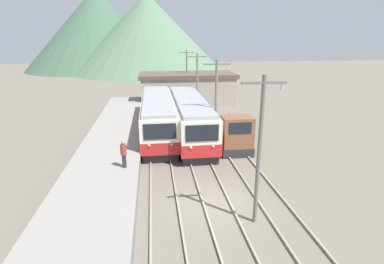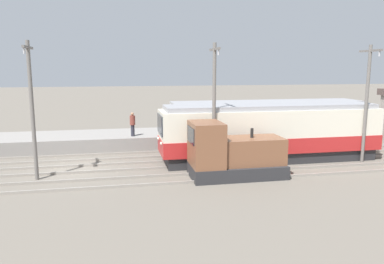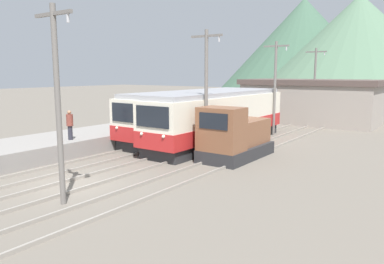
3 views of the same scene
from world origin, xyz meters
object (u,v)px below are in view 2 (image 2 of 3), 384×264
Objects in this scene: catenary_mast_near at (32,106)px; person_on_platform at (133,123)px; commuter_train_center at (270,135)px; catenary_mast_far at (367,100)px; catenary_mast_mid at (214,102)px; commuter_train_left at (266,128)px; shunting_locomotive at (232,155)px.

catenary_mast_near reaches higher than person_on_platform.
commuter_train_center is 1.95× the size of catenary_mast_near.
catenary_mast_mid is at bearing -90.00° from catenary_mast_far.
catenary_mast_far is at bearing 46.74° from commuter_train_left.
commuter_train_center is at bearing 96.36° from catenary_mast_near.
catenary_mast_near is at bearing -98.38° from shunting_locomotive.
commuter_train_left is 1.97× the size of catenary_mast_mid.
commuter_train_center is 8.12× the size of person_on_platform.
catenary_mast_near is (-1.49, -10.13, 2.67)m from shunting_locomotive.
commuter_train_left is 8.22× the size of person_on_platform.
person_on_platform is (-8.08, -4.87, 0.67)m from shunting_locomotive.
catenary_mast_far is (-1.49, 8.89, 2.67)m from shunting_locomotive.
catenary_mast_near is at bearing -38.61° from person_on_platform.
catenary_mast_near is 9.51m from catenary_mast_mid.
commuter_train_left is 1.97× the size of catenary_mast_near.
catenary_mast_far is at bearing 90.00° from catenary_mast_near.
catenary_mast_mid reaches higher than commuter_train_left.
person_on_platform is (-6.58, 5.26, -2.00)m from catenary_mast_near.
catenary_mast_near is at bearing -90.00° from catenary_mast_far.
commuter_train_left is 15.24m from catenary_mast_near.
commuter_train_center is 2.75× the size of shunting_locomotive.
person_on_platform is (-2.28, -9.18, 0.24)m from commuter_train_left.
commuter_train_center is 4.55m from shunting_locomotive.
commuter_train_left is at bearing 76.08° from person_on_platform.
commuter_train_center is at bearing 131.44° from shunting_locomotive.
catenary_mast_mid is (4.31, -4.93, 2.24)m from commuter_train_left.
catenary_mast_far reaches higher than commuter_train_center.
catenary_mast_far is (1.51, 5.49, 2.22)m from commuter_train_center.
commuter_train_center is 4.83m from catenary_mast_mid.
commuter_train_left is 6.67m from catenary_mast_far.
shunting_locomotive is at bearing 31.08° from person_on_platform.
commuter_train_left reaches higher than shunting_locomotive.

